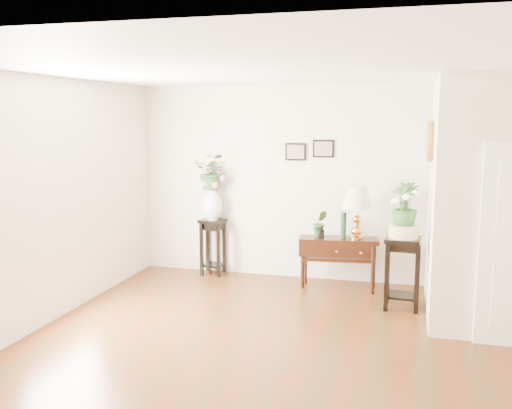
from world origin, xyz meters
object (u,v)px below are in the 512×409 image
at_px(console_table, 338,263).
at_px(plant_stand_b, 402,273).
at_px(table_lamp, 357,213).
at_px(plant_stand_a, 213,247).

bearing_deg(console_table, plant_stand_b, -42.06).
relative_size(console_table, table_lamp, 1.46).
bearing_deg(plant_stand_a, table_lamp, -6.61).
distance_m(plant_stand_a, plant_stand_b, 2.89).
height_order(console_table, table_lamp, table_lamp).
relative_size(table_lamp, plant_stand_b, 0.82).
height_order(console_table, plant_stand_a, plant_stand_a).
height_order(table_lamp, plant_stand_a, table_lamp).
bearing_deg(plant_stand_b, table_lamp, 135.92).
height_order(plant_stand_a, plant_stand_b, plant_stand_b).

